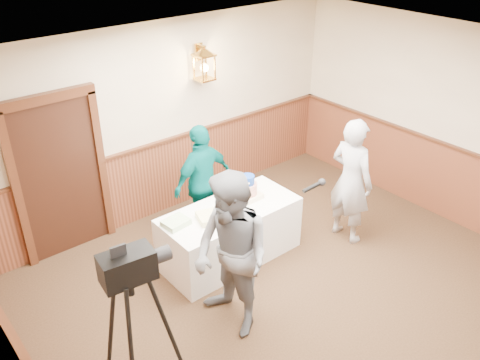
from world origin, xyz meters
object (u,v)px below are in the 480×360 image
at_px(display_table, 230,233).
at_px(sheet_cake_yellow, 213,216).
at_px(baker, 351,181).
at_px(tiered_cake, 248,189).
at_px(assistant_p, 203,181).
at_px(tv_camera_rig, 138,344).
at_px(sheet_cake_green, 176,223).
at_px(interviewer, 232,256).

xyz_separation_m(display_table, sheet_cake_yellow, (-0.30, -0.05, 0.41)).
bearing_deg(sheet_cake_yellow, baker, -17.73).
relative_size(tiered_cake, assistant_p, 0.20).
xyz_separation_m(sheet_cake_yellow, baker, (1.84, -0.59, 0.09)).
distance_m(sheet_cake_yellow, tv_camera_rig, 2.09).
height_order(display_table, assistant_p, assistant_p).
bearing_deg(assistant_p, sheet_cake_green, 28.87).
distance_m(tiered_cake, sheet_cake_yellow, 0.67).
height_order(baker, tv_camera_rig, baker).
bearing_deg(assistant_p, display_table, 76.22).
bearing_deg(tv_camera_rig, sheet_cake_green, 53.73).
bearing_deg(tiered_cake, tv_camera_rig, -150.79).
distance_m(sheet_cake_green, tv_camera_rig, 1.89).
xyz_separation_m(tiered_cake, sheet_cake_green, (-1.07, 0.05, -0.09)).
bearing_deg(interviewer, sheet_cake_green, -179.98).
relative_size(tiered_cake, interviewer, 0.17).
height_order(display_table, interviewer, interviewer).
distance_m(sheet_cake_yellow, assistant_p, 0.85).
distance_m(tiered_cake, interviewer, 1.50).
height_order(sheet_cake_yellow, interviewer, interviewer).
bearing_deg(sheet_cake_green, sheet_cake_yellow, -23.36).
relative_size(display_table, sheet_cake_green, 6.02).
bearing_deg(display_table, tiered_cake, 11.71).
bearing_deg(interviewer, sheet_cake_yellow, 155.19).
distance_m(display_table, assistant_p, 0.83).
relative_size(sheet_cake_green, assistant_p, 0.18).
height_order(sheet_cake_green, tv_camera_rig, tv_camera_rig).
xyz_separation_m(sheet_cake_yellow, sheet_cake_green, (-0.42, 0.18, -0.00)).
bearing_deg(interviewer, display_table, 143.42).
distance_m(display_table, sheet_cake_green, 0.84).
bearing_deg(tv_camera_rig, baker, 16.60).
xyz_separation_m(sheet_cake_yellow, interviewer, (-0.44, -0.91, 0.15)).
relative_size(assistant_p, tv_camera_rig, 0.93).
relative_size(display_table, tiered_cake, 5.60).
bearing_deg(baker, interviewer, 95.89).
relative_size(baker, tv_camera_rig, 1.00).
bearing_deg(tiered_cake, sheet_cake_green, 177.14).
bearing_deg(tiered_cake, assistant_p, 112.63).
height_order(interviewer, tv_camera_rig, interviewer).
bearing_deg(display_table, assistant_p, 82.77).
xyz_separation_m(display_table, assistant_p, (0.09, 0.70, 0.44)).
distance_m(baker, tv_camera_rig, 3.61).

